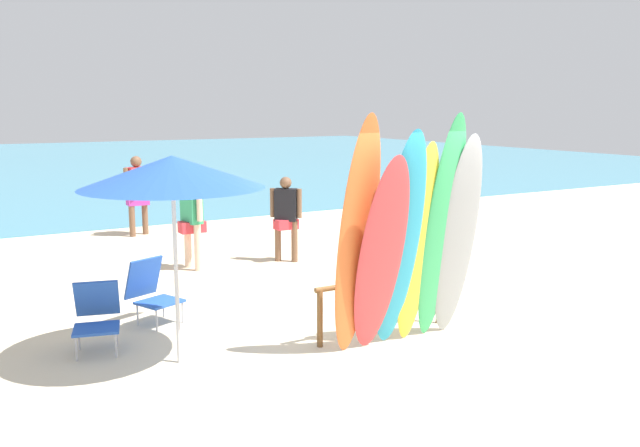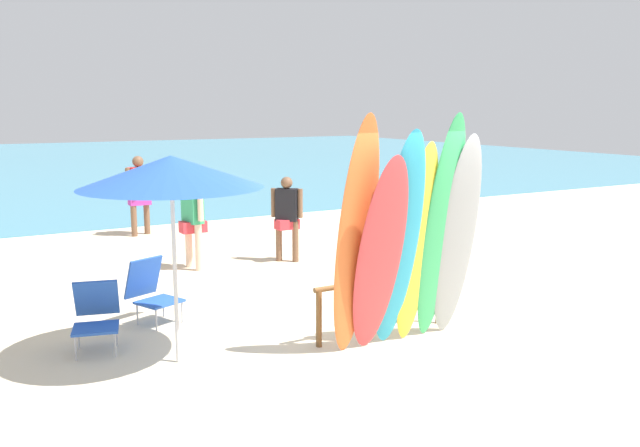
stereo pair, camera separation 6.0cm
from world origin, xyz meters
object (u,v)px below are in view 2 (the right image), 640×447
at_px(beachgoer_strolling, 287,213).
at_px(beach_chair_blue, 96,312).
at_px(beach_umbrella, 171,172).
at_px(surfboard_teal_2, 399,242).
at_px(beach_chair_red, 151,289).
at_px(surfboard_orange_0, 356,238).
at_px(beachgoer_midbeach, 139,190).
at_px(surfboard_red_1, 380,256).
at_px(surfboard_grey_5, 457,237).
at_px(surfboard_yellow_3, 417,244).
at_px(surfboard_green_4, 441,229).
at_px(surfboard_rack, 382,293).
at_px(beachgoer_photographing, 193,214).

bearing_deg(beachgoer_strolling, beach_chair_blue, 77.43).
xyz_separation_m(beach_chair_blue, beach_umbrella, (0.67, -0.91, 1.67)).
height_order(surfboard_teal_2, beach_umbrella, surfboard_teal_2).
height_order(beachgoer_strolling, beach_chair_red, beachgoer_strolling).
distance_m(surfboard_orange_0, beach_umbrella, 2.09).
xyz_separation_m(beachgoer_strolling, beachgoer_midbeach, (-1.66, 3.83, 0.11)).
height_order(surfboard_red_1, surfboard_grey_5, surfboard_grey_5).
height_order(surfboard_grey_5, beach_umbrella, surfboard_grey_5).
relative_size(surfboard_yellow_3, surfboard_green_4, 0.88).
relative_size(beachgoer_strolling, beach_chair_red, 1.84).
height_order(surfboard_red_1, surfboard_yellow_3, surfboard_yellow_3).
bearing_deg(surfboard_teal_2, surfboard_rack, 79.32).
bearing_deg(surfboard_rack, surfboard_green_4, -45.98).
bearing_deg(beachgoer_strolling, surfboard_orange_0, 113.51).
relative_size(surfboard_orange_0, beachgoer_strolling, 1.78).
bearing_deg(beach_umbrella, surfboard_yellow_3, -16.85).
bearing_deg(surfboard_rack, beach_umbrella, 172.18).
relative_size(surfboard_red_1, beach_chair_blue, 2.77).
xyz_separation_m(surfboard_orange_0, surfboard_yellow_3, (0.85, 0.01, -0.16)).
distance_m(surfboard_rack, surfboard_teal_2, 0.94).
height_order(surfboard_rack, beachgoer_photographing, beachgoer_photographing).
bearing_deg(beachgoer_photographing, beachgoer_strolling, 69.07).
height_order(beachgoer_strolling, beachgoer_midbeach, beachgoer_midbeach).
bearing_deg(surfboard_yellow_3, surfboard_rack, 105.11).
xyz_separation_m(surfboard_orange_0, surfboard_teal_2, (0.53, -0.07, -0.08)).
bearing_deg(surfboard_teal_2, surfboard_grey_5, 7.60).
height_order(surfboard_red_1, surfboard_teal_2, surfboard_teal_2).
height_order(beachgoer_midbeach, beach_chair_blue, beachgoer_midbeach).
distance_m(surfboard_yellow_3, beachgoer_midbeach, 8.49).
xyz_separation_m(surfboard_grey_5, beachgoer_photographing, (-1.61, 4.92, -0.28)).
bearing_deg(beachgoer_midbeach, beach_chair_red, 53.27).
relative_size(surfboard_orange_0, beach_chair_blue, 3.23).
bearing_deg(surfboard_green_4, surfboard_rack, 130.83).
bearing_deg(surfboard_rack, surfboard_yellow_3, -70.69).
bearing_deg(surfboard_orange_0, beach_chair_blue, 139.67).
height_order(surfboard_red_1, surfboard_green_4, surfboard_green_4).
height_order(surfboard_yellow_3, surfboard_green_4, surfboard_green_4).
bearing_deg(beach_chair_blue, surfboard_grey_5, -9.84).
distance_m(surfboard_green_4, beach_umbrella, 3.15).
xyz_separation_m(surfboard_grey_5, beach_chair_red, (-3.05, 2.40, -0.80)).
bearing_deg(beachgoer_midbeach, surfboard_grey_5, 77.37).
height_order(beachgoer_photographing, beach_chair_blue, beachgoer_photographing).
distance_m(surfboard_yellow_3, beach_chair_blue, 3.80).
relative_size(surfboard_red_1, beachgoer_midbeach, 1.36).
distance_m(surfboard_teal_2, beachgoer_midbeach, 8.54).
relative_size(beach_chair_blue, beach_umbrella, 0.37).
bearing_deg(surfboard_rack, beach_chair_blue, 158.37).
distance_m(surfboard_teal_2, beach_umbrella, 2.60).
bearing_deg(surfboard_red_1, surfboard_green_4, 5.49).
bearing_deg(beach_umbrella, surfboard_red_1, -23.71).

